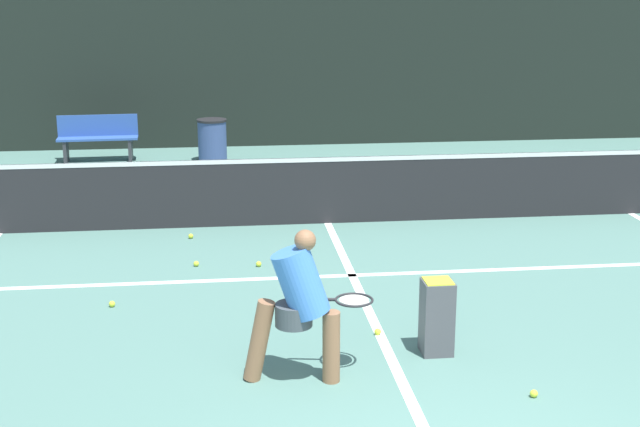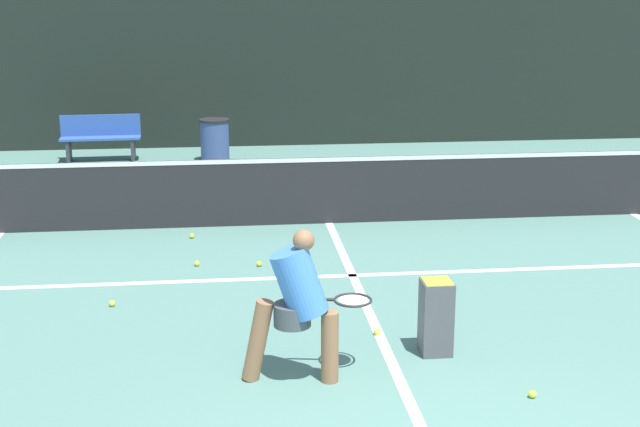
% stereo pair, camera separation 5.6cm
% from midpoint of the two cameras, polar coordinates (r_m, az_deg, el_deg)
% --- Properties ---
extents(court_service_line, '(8.25, 0.10, 0.01)m').
position_cam_midpoint_polar(court_service_line, '(10.44, 1.92, -3.97)').
color(court_service_line, white).
rests_on(court_service_line, ground).
extents(court_center_mark, '(0.10, 6.94, 0.01)m').
position_cam_midpoint_polar(court_center_mark, '(9.35, 2.99, -6.29)').
color(court_center_mark, white).
rests_on(court_center_mark, ground).
extents(net, '(11.09, 0.09, 1.07)m').
position_cam_midpoint_polar(net, '(12.49, 0.37, 1.64)').
color(net, slate).
rests_on(net, ground).
extents(fence_back, '(24.00, 0.06, 3.48)m').
position_cam_midpoint_polar(fence_back, '(18.26, -2.00, 9.77)').
color(fence_back, black).
rests_on(fence_back, ground).
extents(player_practicing, '(1.19, 0.55, 1.37)m').
position_cam_midpoint_polar(player_practicing, '(7.57, -1.56, -5.65)').
color(player_practicing, '#8C6042').
rests_on(player_practicing, ground).
extents(tennis_ball_scattered_0, '(0.07, 0.07, 0.07)m').
position_cam_midpoint_polar(tennis_ball_scattered_0, '(12.00, -8.40, -1.44)').
color(tennis_ball_scattered_0, '#D1E033').
rests_on(tennis_ball_scattered_0, ground).
extents(tennis_ball_scattered_2, '(0.07, 0.07, 0.07)m').
position_cam_midpoint_polar(tennis_ball_scattered_2, '(10.77, -4.10, -3.24)').
color(tennis_ball_scattered_2, '#D1E033').
rests_on(tennis_ball_scattered_2, ground).
extents(tennis_ball_scattered_4, '(0.07, 0.07, 0.07)m').
position_cam_midpoint_polar(tennis_ball_scattered_4, '(7.75, 13.32, -11.15)').
color(tennis_ball_scattered_4, '#D1E033').
rests_on(tennis_ball_scattered_4, ground).
extents(tennis_ball_scattered_5, '(0.07, 0.07, 0.07)m').
position_cam_midpoint_polar(tennis_ball_scattered_5, '(9.72, -13.33, -5.65)').
color(tennis_ball_scattered_5, '#D1E033').
rests_on(tennis_ball_scattered_5, ground).
extents(tennis_ball_scattered_7, '(0.07, 0.07, 0.07)m').
position_cam_midpoint_polar(tennis_ball_scattered_7, '(8.77, 3.53, -7.56)').
color(tennis_ball_scattered_7, '#D1E033').
rests_on(tennis_ball_scattered_7, ground).
extents(tennis_ball_scattered_10, '(0.07, 0.07, 0.07)m').
position_cam_midpoint_polar(tennis_ball_scattered_10, '(10.86, -8.08, -3.20)').
color(tennis_ball_scattered_10, '#D1E033').
rests_on(tennis_ball_scattered_10, ground).
extents(ball_hopper, '(0.28, 0.28, 0.71)m').
position_cam_midpoint_polar(ball_hopper, '(8.31, 7.30, -6.46)').
color(ball_hopper, '#4C4C51').
rests_on(ball_hopper, ground).
extents(courtside_bench, '(1.50, 0.44, 0.86)m').
position_cam_midpoint_polar(courtside_bench, '(17.32, -14.12, 4.79)').
color(courtside_bench, '#2D519E').
rests_on(courtside_bench, ground).
extents(trash_bin, '(0.56, 0.56, 0.80)m').
position_cam_midpoint_polar(trash_bin, '(16.88, -7.00, 4.67)').
color(trash_bin, '#384C7F').
rests_on(trash_bin, ground).
extents(parked_car, '(1.84, 4.23, 1.47)m').
position_cam_midpoint_polar(parked_car, '(21.50, 1.17, 7.58)').
color(parked_car, navy).
rests_on(parked_car, ground).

